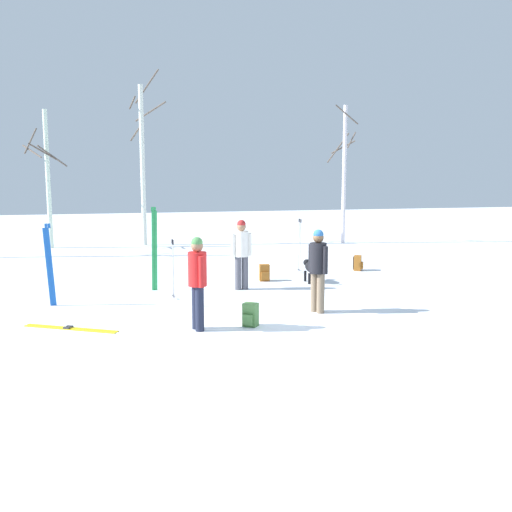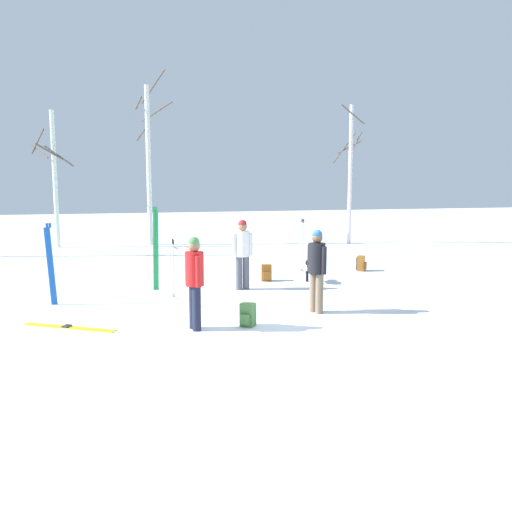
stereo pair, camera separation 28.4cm
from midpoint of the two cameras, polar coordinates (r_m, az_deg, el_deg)
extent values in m
plane|color=white|center=(11.54, 2.19, -6.13)|extent=(60.00, 60.00, 0.00)
cylinder|color=#1E2338|center=(10.77, -6.65, -4.99)|extent=(0.16, 0.16, 0.82)
cylinder|color=#1E2338|center=(10.60, -6.33, -5.20)|extent=(0.16, 0.16, 0.82)
cylinder|color=red|center=(10.54, -6.55, -1.28)|extent=(0.34, 0.34, 0.62)
sphere|color=#997051|center=(10.48, -6.59, 0.98)|extent=(0.22, 0.22, 0.22)
sphere|color=#4C8C4C|center=(10.47, -6.60, 1.31)|extent=(0.21, 0.21, 0.21)
cylinder|color=red|center=(10.74, -6.92, -1.22)|extent=(0.10, 0.10, 0.56)
cylinder|color=red|center=(10.35, -6.17, -1.57)|extent=(0.10, 0.10, 0.56)
cylinder|color=#4C4C56|center=(14.23, -1.66, -1.66)|extent=(0.16, 0.16, 0.82)
cylinder|color=#4C4C56|center=(14.17, -2.35, -1.70)|extent=(0.16, 0.16, 0.82)
cylinder|color=silver|center=(14.10, -2.02, 1.20)|extent=(0.34, 0.34, 0.62)
sphere|color=#997051|center=(14.05, -2.03, 2.90)|extent=(0.22, 0.22, 0.22)
sphere|color=#B22626|center=(14.04, -2.03, 3.15)|extent=(0.21, 0.21, 0.21)
cylinder|color=silver|center=(14.17, -1.22, 1.16)|extent=(0.10, 0.10, 0.56)
cylinder|color=silver|center=(14.03, -2.83, 1.08)|extent=(0.10, 0.10, 0.56)
cylinder|color=#72604C|center=(12.03, 5.08, -3.55)|extent=(0.16, 0.16, 0.82)
cylinder|color=#72604C|center=(11.91, 5.69, -3.68)|extent=(0.16, 0.16, 0.82)
cylinder|color=black|center=(11.84, 5.43, -0.20)|extent=(0.34, 0.34, 0.62)
sphere|color=brown|center=(11.78, 5.46, 1.82)|extent=(0.22, 0.22, 0.22)
sphere|color=#265999|center=(11.78, 5.46, 2.11)|extent=(0.21, 0.21, 0.21)
cylinder|color=black|center=(11.99, 4.73, -0.18)|extent=(0.10, 0.10, 0.56)
cylinder|color=black|center=(11.70, 6.15, -0.42)|extent=(0.10, 0.10, 0.56)
ellipsoid|color=black|center=(15.12, 4.81, -1.09)|extent=(0.24, 0.61, 0.26)
sphere|color=black|center=(15.43, 4.48, -0.65)|extent=(0.18, 0.18, 0.18)
ellipsoid|color=black|center=(15.49, 4.41, -0.68)|extent=(0.06, 0.10, 0.06)
cylinder|color=black|center=(14.78, 5.18, -1.00)|extent=(0.04, 0.19, 0.17)
cylinder|color=black|center=(15.33, 4.32, -1.98)|extent=(0.07, 0.07, 0.28)
cylinder|color=black|center=(15.37, 4.88, -1.95)|extent=(0.07, 0.07, 0.28)
cylinder|color=black|center=(14.96, 4.72, -2.24)|extent=(0.07, 0.07, 0.28)
cylinder|color=black|center=(15.01, 5.28, -2.22)|extent=(0.07, 0.07, 0.28)
cube|color=blue|center=(13.22, -20.08, -1.02)|extent=(0.15, 0.04, 1.69)
cube|color=blue|center=(13.12, -20.27, 2.80)|extent=(0.06, 0.02, 0.10)
cube|color=blue|center=(13.22, -20.34, -1.04)|extent=(0.15, 0.04, 1.69)
cube|color=blue|center=(13.11, -20.53, 2.79)|extent=(0.06, 0.02, 0.10)
cube|color=green|center=(14.25, -10.63, 0.50)|extent=(0.10, 0.02, 1.94)
cube|color=green|center=(14.15, -10.74, 4.56)|extent=(0.06, 0.02, 0.10)
cube|color=green|center=(14.26, -10.39, 0.51)|extent=(0.10, 0.02, 1.94)
cube|color=green|center=(14.16, -10.50, 4.56)|extent=(0.06, 0.02, 0.10)
cube|color=yellow|center=(11.38, -18.30, -6.72)|extent=(1.69, 0.97, 0.02)
cube|color=#333338|center=(11.40, -18.52, -6.58)|extent=(0.14, 0.11, 0.03)
cube|color=yellow|center=(11.30, -18.58, -6.84)|extent=(1.69, 0.97, 0.02)
cube|color=#333338|center=(11.32, -18.80, -6.70)|extent=(0.14, 0.11, 0.03)
cylinder|color=#B2B2BC|center=(16.63, 3.75, 0.87)|extent=(0.02, 0.11, 1.44)
cylinder|color=black|center=(16.55, 3.77, 3.51)|extent=(0.04, 0.04, 0.10)
cylinder|color=black|center=(16.73, 3.73, -1.34)|extent=(0.07, 0.07, 0.01)
cylinder|color=#B2B2BC|center=(16.48, 3.91, 0.80)|extent=(0.02, 0.11, 1.44)
cylinder|color=black|center=(16.40, 3.94, 3.46)|extent=(0.04, 0.04, 0.10)
cylinder|color=black|center=(16.58, 3.89, -1.43)|extent=(0.07, 0.07, 0.01)
cylinder|color=#B2B2BC|center=(13.33, -8.78, -1.48)|extent=(0.02, 0.10, 1.26)
cylinder|color=black|center=(13.24, -8.85, 1.42)|extent=(0.04, 0.04, 0.10)
cylinder|color=black|center=(13.44, -8.73, -3.83)|extent=(0.07, 0.07, 0.01)
cylinder|color=#B2B2BC|center=(13.18, -8.72, -1.60)|extent=(0.02, 0.10, 1.26)
cylinder|color=black|center=(13.08, -8.79, 1.34)|extent=(0.04, 0.04, 0.10)
cylinder|color=black|center=(13.28, -8.67, -3.97)|extent=(0.07, 0.07, 0.01)
cube|color=#99591E|center=(17.18, 9.49, -0.68)|extent=(0.30, 0.32, 0.44)
cube|color=#99591E|center=(17.17, 9.91, -0.91)|extent=(0.15, 0.20, 0.20)
cube|color=black|center=(17.12, 9.08, -0.70)|extent=(0.04, 0.04, 0.37)
cube|color=black|center=(17.26, 9.13, -0.63)|extent=(0.04, 0.04, 0.37)
cube|color=#99591E|center=(15.34, 0.30, -1.64)|extent=(0.28, 0.23, 0.44)
cube|color=#99591E|center=(15.23, 0.36, -1.97)|extent=(0.20, 0.08, 0.20)
cube|color=black|center=(15.44, -0.02, -1.57)|extent=(0.04, 0.03, 0.37)
cube|color=black|center=(15.46, 0.50, -1.56)|extent=(0.04, 0.03, 0.37)
cube|color=#4C7F3F|center=(10.91, -1.29, -5.78)|extent=(0.33, 0.32, 0.44)
cube|color=#4C7F3F|center=(10.82, -1.58, -6.27)|extent=(0.19, 0.17, 0.20)
cube|color=black|center=(11.04, -1.37, -5.61)|extent=(0.04, 0.04, 0.37)
cube|color=black|center=(10.99, -0.69, -5.68)|extent=(0.04, 0.04, 0.37)
cylinder|color=silver|center=(12.58, -6.64, -4.45)|extent=(0.08, 0.08, 0.22)
cylinder|color=black|center=(12.56, -6.65, -3.91)|extent=(0.05, 0.05, 0.02)
cylinder|color=silver|center=(23.14, -20.09, 7.06)|extent=(0.17, 0.17, 5.12)
cylinder|color=brown|center=(22.69, -20.59, 9.60)|extent=(0.99, 0.25, 0.62)
cylinder|color=brown|center=(22.85, -21.49, 9.55)|extent=(0.78, 0.98, 0.51)
cylinder|color=brown|center=(22.65, -19.73, 9.24)|extent=(1.00, 0.55, 0.78)
cylinder|color=brown|center=(23.38, -21.60, 10.49)|extent=(0.36, 1.16, 1.01)
cylinder|color=silver|center=(23.02, -11.43, 8.63)|extent=(0.18, 0.18, 6.12)
cylinder|color=brown|center=(23.26, -12.41, 14.52)|extent=(0.30, 0.68, 0.57)
cylinder|color=brown|center=(23.69, -11.03, 16.04)|extent=(0.95, 0.60, 1.27)
cylinder|color=brown|center=(23.32, -11.95, 11.91)|extent=(0.59, 0.40, 0.79)
cylinder|color=brown|center=(23.71, -10.68, 13.78)|extent=(1.19, 0.84, 0.74)
cylinder|color=silver|center=(23.45, 8.31, 7.86)|extent=(0.15, 0.15, 5.43)
cylinder|color=brown|center=(23.88, 7.74, 10.50)|extent=(1.00, 0.24, 1.21)
cylinder|color=brown|center=(23.93, 8.23, 10.55)|extent=(0.94, 0.30, 0.54)
cylinder|color=brown|center=(23.12, 8.56, 13.58)|extent=(0.88, 0.28, 0.76)
cylinder|color=brown|center=(23.62, 9.02, 11.18)|extent=(0.12, 0.63, 0.61)
camera|label=1|loc=(0.14, -90.63, -0.09)|focal=40.71mm
camera|label=2|loc=(0.14, 89.37, 0.09)|focal=40.71mm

